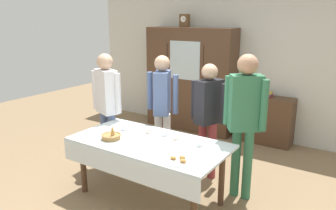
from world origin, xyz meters
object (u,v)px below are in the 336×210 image
(pastry_plate, at_px, (179,161))
(person_near_right_end, at_px, (107,100))
(tea_cup_near_left, at_px, (149,131))
(bread_basket, at_px, (111,136))
(tea_cup_far_right, at_px, (165,134))
(book_stack, at_px, (268,94))
(tea_cup_near_right, at_px, (199,144))
(spoon_back_edge, at_px, (111,129))
(bookshelf_low, at_px, (266,120))
(person_by_cabinet, at_px, (208,110))
(person_beside_shelf, at_px, (245,113))
(spoon_center, at_px, (170,152))
(mantel_clock, at_px, (185,21))
(wall_cabinet, at_px, (190,80))
(tea_cup_mid_left, at_px, (124,129))
(tea_cup_center, at_px, (176,138))
(dining_table, at_px, (148,150))
(person_behind_table_right, at_px, (162,101))

(pastry_plate, height_order, person_near_right_end, person_near_right_end)
(tea_cup_near_left, height_order, bread_basket, bread_basket)
(tea_cup_far_right, xyz_separation_m, pastry_plate, (0.52, -0.52, -0.02))
(book_stack, relative_size, bread_basket, 0.88)
(tea_cup_near_left, distance_m, tea_cup_near_right, 0.73)
(book_stack, relative_size, spoon_back_edge, 1.77)
(bookshelf_low, distance_m, person_by_cabinet, 1.80)
(bread_basket, xyz_separation_m, person_beside_shelf, (1.33, 0.83, 0.30))
(book_stack, bearing_deg, tea_cup_near_left, -107.46)
(bookshelf_low, distance_m, spoon_center, 2.77)
(spoon_back_edge, bearing_deg, mantel_clock, 98.79)
(tea_cup_far_right, distance_m, spoon_center, 0.48)
(spoon_center, bearing_deg, person_beside_shelf, 55.82)
(wall_cabinet, xyz_separation_m, spoon_back_edge, (0.24, -2.50, -0.24))
(tea_cup_mid_left, bearing_deg, spoon_center, -16.49)
(tea_cup_center, xyz_separation_m, tea_cup_near_right, (0.33, -0.03, 0.00))
(wall_cabinet, bearing_deg, person_beside_shelf, -46.63)
(dining_table, distance_m, bookshelf_low, 2.72)
(tea_cup_mid_left, height_order, person_near_right_end, person_near_right_end)
(spoon_back_edge, relative_size, person_beside_shelf, 0.07)
(bookshelf_low, relative_size, pastry_plate, 3.30)
(tea_cup_center, xyz_separation_m, pastry_plate, (0.34, -0.50, -0.02))
(book_stack, bearing_deg, spoon_center, -94.50)
(dining_table, height_order, tea_cup_center, tea_cup_center)
(bread_basket, height_order, person_near_right_end, person_near_right_end)
(tea_cup_mid_left, bearing_deg, pastry_plate, -21.23)
(mantel_clock, xyz_separation_m, pastry_plate, (1.63, -2.85, -1.33))
(tea_cup_near_right, relative_size, spoon_center, 1.09)
(wall_cabinet, xyz_separation_m, spoon_center, (1.28, -2.69, -0.24))
(book_stack, distance_m, spoon_center, 2.75)
(tea_cup_center, distance_m, tea_cup_near_right, 0.33)
(tea_cup_center, relative_size, spoon_center, 1.09)
(person_beside_shelf, xyz_separation_m, person_near_right_end, (-1.95, -0.24, -0.06))
(tea_cup_far_right, height_order, pastry_plate, tea_cup_far_right)
(mantel_clock, xyz_separation_m, tea_cup_near_right, (1.61, -2.38, -1.32))
(tea_cup_mid_left, xyz_separation_m, person_beside_shelf, (1.39, 0.52, 0.31))
(tea_cup_near_left, distance_m, tea_cup_mid_left, 0.34)
(tea_cup_center, bearing_deg, bookshelf_low, 81.65)
(tea_cup_center, relative_size, bread_basket, 0.54)
(spoon_center, bearing_deg, tea_cup_center, 111.90)
(spoon_center, bearing_deg, person_behind_table_right, 128.04)
(tea_cup_mid_left, height_order, spoon_back_edge, tea_cup_mid_left)
(dining_table, bearing_deg, spoon_center, -14.45)
(spoon_back_edge, relative_size, person_by_cabinet, 0.08)
(tea_cup_far_right, bearing_deg, tea_cup_mid_left, -168.90)
(person_beside_shelf, bearing_deg, person_behind_table_right, 170.99)
(bread_basket, relative_size, spoon_back_edge, 2.02)
(person_behind_table_right, height_order, person_near_right_end, person_near_right_end)
(dining_table, xyz_separation_m, spoon_back_edge, (-0.66, 0.09, 0.10))
(tea_cup_near_right, bearing_deg, tea_cup_mid_left, -177.26)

